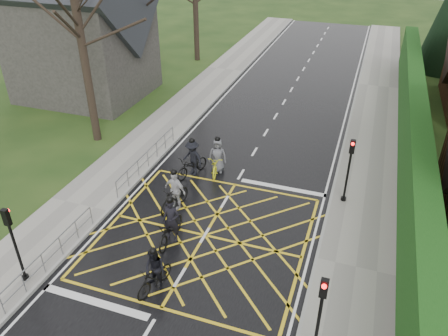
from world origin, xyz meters
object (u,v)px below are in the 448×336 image
Objects in this scene: cyclist_mid at (192,162)px; cyclist_lead at (217,160)px; cyclist_back at (155,274)px; cyclist_rear at (171,227)px; cyclist_front at (175,194)px.

cyclist_mid reaches higher than cyclist_lead.
cyclist_mid is at bearing 117.05° from cyclist_back.
cyclist_mid is at bearing -159.42° from cyclist_lead.
cyclist_mid is at bearing 101.52° from cyclist_rear.
cyclist_back is at bearing -96.25° from cyclist_lead.
cyclist_rear is 5.58m from cyclist_lead.
cyclist_front reaches higher than cyclist_lead.
cyclist_back is 8.13m from cyclist_lead.
cyclist_mid is 1.26m from cyclist_lead.
cyclist_mid is (-1.14, 4.92, 0.06)m from cyclist_rear.
cyclist_mid is 1.07× the size of cyclist_front.
cyclist_mid is (-1.71, 7.46, 0.06)m from cyclist_back.
cyclist_back is 0.85× the size of cyclist_mid.
cyclist_rear is at bearing -56.86° from cyclist_front.
cyclist_front is (-0.78, 2.04, 0.06)m from cyclist_rear.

